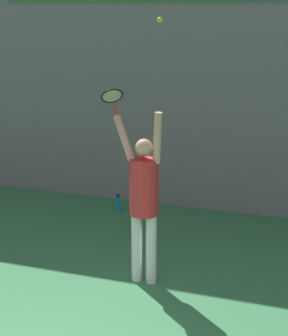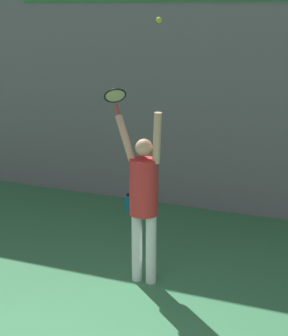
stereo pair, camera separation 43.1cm
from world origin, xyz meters
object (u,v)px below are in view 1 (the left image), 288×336
tennis_ball (160,20)px  tennis_racket (112,97)px  tennis_player (144,195)px  water_bottle (118,204)px

tennis_ball → tennis_racket: bearing=148.8°
tennis_player → tennis_racket: tennis_racket is taller
tennis_racket → tennis_ball: size_ratio=5.63×
tennis_player → water_bottle: size_ratio=7.05×
tennis_player → water_bottle: bearing=119.5°
tennis_ball → water_bottle: 4.21m
tennis_player → tennis_racket: 1.31m
tennis_ball → water_bottle: size_ratio=0.22×
tennis_player → tennis_ball: 2.07m
tennis_racket → tennis_ball: 1.32m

